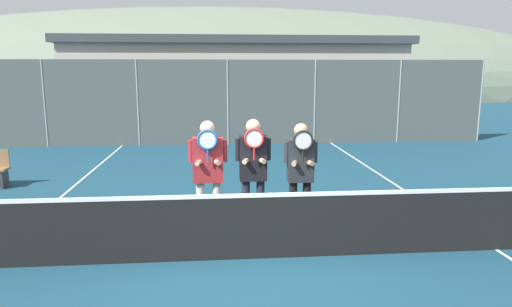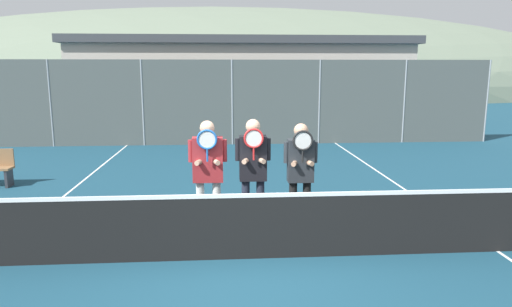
% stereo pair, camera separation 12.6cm
% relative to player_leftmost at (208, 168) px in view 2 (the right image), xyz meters
% --- Properties ---
extents(ground_plane, '(120.00, 120.00, 0.00)m').
position_rel_player_leftmost_xyz_m(ground_plane, '(0.57, -0.97, -1.12)').
color(ground_plane, navy).
extents(hill_distant, '(97.34, 54.08, 18.93)m').
position_rel_player_leftmost_xyz_m(hill_distant, '(0.57, 51.13, -1.12)').
color(hill_distant, slate).
rests_on(hill_distant, ground_plane).
extents(clubhouse_building, '(16.50, 5.50, 4.12)m').
position_rel_player_leftmost_xyz_m(clubhouse_building, '(1.22, 16.37, 0.96)').
color(clubhouse_building, beige).
rests_on(clubhouse_building, ground_plane).
extents(fence_back, '(18.55, 0.06, 2.95)m').
position_rel_player_leftmost_xyz_m(fence_back, '(0.57, 8.93, 0.36)').
color(fence_back, gray).
rests_on(fence_back, ground_plane).
extents(tennis_net, '(9.93, 0.09, 1.05)m').
position_rel_player_leftmost_xyz_m(tennis_net, '(0.57, -0.97, -0.63)').
color(tennis_net, gray).
rests_on(tennis_net, ground_plane).
extents(court_line_left_sideline, '(0.05, 16.00, 0.01)m').
position_rel_player_leftmost_xyz_m(court_line_left_sideline, '(-3.12, 2.03, -1.11)').
color(court_line_left_sideline, white).
rests_on(court_line_left_sideline, ground_plane).
extents(court_line_right_sideline, '(0.05, 16.00, 0.01)m').
position_rel_player_leftmost_xyz_m(court_line_right_sideline, '(4.26, 2.03, -1.11)').
color(court_line_right_sideline, white).
rests_on(court_line_right_sideline, ground_plane).
extents(player_leftmost, '(0.61, 0.34, 1.86)m').
position_rel_player_leftmost_xyz_m(player_leftmost, '(0.00, 0.00, 0.00)').
color(player_leftmost, white).
rests_on(player_leftmost, ground_plane).
extents(player_center_left, '(0.56, 0.34, 1.88)m').
position_rel_player_leftmost_xyz_m(player_center_left, '(0.71, 0.00, 0.00)').
color(player_center_left, '#232838').
rests_on(player_center_left, ground_plane).
extents(player_center_right, '(0.54, 0.34, 1.80)m').
position_rel_player_leftmost_xyz_m(player_center_right, '(1.47, -0.01, -0.04)').
color(player_center_right, black).
rests_on(player_center_right, ground_plane).
extents(car_far_left, '(4.50, 1.94, 1.75)m').
position_rel_player_leftmost_xyz_m(car_far_left, '(-5.25, 10.87, -0.22)').
color(car_far_left, slate).
rests_on(car_far_left, ground_plane).
extents(car_left_of_center, '(4.29, 2.07, 1.66)m').
position_rel_player_leftmost_xyz_m(car_left_of_center, '(-0.07, 10.81, -0.26)').
color(car_left_of_center, black).
rests_on(car_left_of_center, ground_plane).
extents(car_center, '(4.49, 1.94, 1.82)m').
position_rel_player_leftmost_xyz_m(car_center, '(5.12, 10.81, -0.19)').
color(car_center, navy).
rests_on(car_center, ground_plane).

